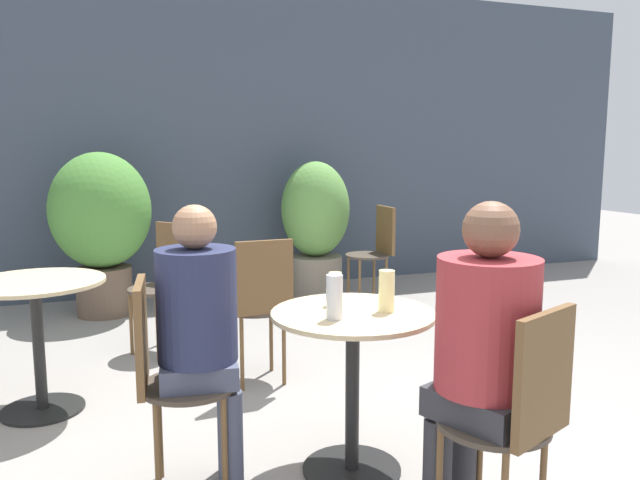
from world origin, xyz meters
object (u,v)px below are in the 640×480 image
object	(u,v)px
seated_person_0	(201,323)
beer_glass_2	(387,291)
bistro_chair_0	(165,367)
seated_person_1	(482,344)
bistro_chair_2	(167,274)
beer_glass_1	(334,297)
potted_plant_1	(315,222)
bistro_chair_4	(261,298)
bistro_chair_1	(518,408)
cafe_table_far	(37,316)
beer_glass_0	(335,289)
cafe_table_near	(353,357)
potted_plant_0	(101,220)
bistro_chair_3	(377,245)

from	to	relation	value
seated_person_0	beer_glass_2	size ratio (longest dim) A/B	6.69
bistro_chair_0	seated_person_1	distance (m)	1.23
bistro_chair_2	seated_person_1	xyz separation A→B (m)	(0.78, -2.56, 0.19)
seated_person_0	beer_glass_1	size ratio (longest dim) A/B	6.48
beer_glass_2	potted_plant_1	distance (m)	3.40
bistro_chair_4	potted_plant_1	world-z (taller)	potted_plant_1
potted_plant_1	bistro_chair_1	bearing A→B (deg)	-100.16
bistro_chair_4	seated_person_0	bearing A→B (deg)	61.74
bistro_chair_2	beer_glass_1	world-z (taller)	beer_glass_1
bistro_chair_2	bistro_chair_0	bearing A→B (deg)	-44.20
cafe_table_far	beer_glass_0	xyz separation A→B (m)	(1.28, -1.02, 0.26)
cafe_table_far	bistro_chair_2	xyz separation A→B (m)	(0.76, 0.82, 0.01)
seated_person_0	bistro_chair_1	bearing A→B (deg)	-123.40
bistro_chair_1	beer_glass_2	xyz separation A→B (m)	(-0.16, 0.67, 0.27)
cafe_table_near	bistro_chair_2	distance (m)	2.05
cafe_table_far	bistro_chair_1	world-z (taller)	bistro_chair_1
seated_person_1	bistro_chair_1	bearing A→B (deg)	90.00
seated_person_1	cafe_table_near	bearing A→B (deg)	-90.00
bistro_chair_1	potted_plant_0	bearing A→B (deg)	-94.53
bistro_chair_1	bistro_chair_4	world-z (taller)	same
seated_person_0	seated_person_1	bearing A→B (deg)	-119.98
beer_glass_0	potted_plant_0	distance (m)	3.12
beer_glass_1	potted_plant_1	distance (m)	3.51
bistro_chair_0	beer_glass_2	world-z (taller)	beer_glass_2
bistro_chair_3	bistro_chair_4	xyz separation A→B (m)	(-1.48, -1.56, 0.00)
cafe_table_near	cafe_table_far	world-z (taller)	same
beer_glass_0	potted_plant_1	xyz separation A→B (m)	(1.03, 3.10, -0.09)
cafe_table_near	bistro_chair_2	size ratio (longest dim) A/B	0.81
bistro_chair_0	bistro_chair_4	xyz separation A→B (m)	(0.66, 0.99, 0.00)
cafe_table_far	potted_plant_1	bearing A→B (deg)	42.05
cafe_table_near	bistro_chair_3	xyz separation A→B (m)	(1.37, 2.65, 0.02)
bistro_chair_3	seated_person_0	world-z (taller)	seated_person_0
bistro_chair_0	seated_person_1	xyz separation A→B (m)	(1.01, -0.68, 0.19)
bistro_chair_0	seated_person_0	distance (m)	0.22
bistro_chair_1	seated_person_0	world-z (taller)	seated_person_0
cafe_table_near	beer_glass_1	xyz separation A→B (m)	(-0.12, -0.08, 0.29)
cafe_table_far	bistro_chair_3	size ratio (longest dim) A/B	0.81
bistro_chair_4	beer_glass_0	world-z (taller)	bistro_chair_4
potted_plant_1	cafe_table_near	bearing A→B (deg)	-107.20
cafe_table_far	bistro_chair_0	world-z (taller)	bistro_chair_0
cafe_table_far	bistro_chair_4	bearing A→B (deg)	-2.76
seated_person_1	potted_plant_0	distance (m)	3.89
cafe_table_far	beer_glass_2	xyz separation A→B (m)	(1.44, -1.20, 0.28)
bistro_chair_0	potted_plant_1	world-z (taller)	potted_plant_1
seated_person_0	beer_glass_2	world-z (taller)	seated_person_0
bistro_chair_1	seated_person_0	size ratio (longest dim) A/B	0.75
seated_person_0	potted_plant_1	distance (m)	3.55
cafe_table_near	bistro_chair_3	size ratio (longest dim) A/B	0.81
seated_person_0	beer_glass_2	xyz separation A→B (m)	(0.76, -0.13, 0.10)
beer_glass_0	seated_person_0	bearing A→B (deg)	-174.79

